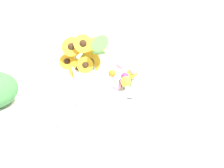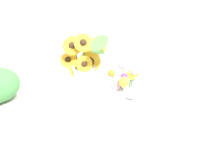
% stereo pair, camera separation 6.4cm
% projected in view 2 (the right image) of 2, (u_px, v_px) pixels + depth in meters
% --- Properties ---
extents(ground_plane, '(6.00, 6.00, 0.00)m').
position_uv_depth(ground_plane, '(121.00, 118.00, 0.92)').
color(ground_plane, silver).
extents(serving_tray, '(0.51, 0.51, 0.02)m').
position_uv_depth(serving_tray, '(112.00, 105.00, 0.98)').
color(serving_tray, silver).
rests_on(serving_tray, ground_plane).
extents(mason_jar_sunflowers, '(0.22, 0.18, 0.32)m').
position_uv_depth(mason_jar_sunflowers, '(85.00, 76.00, 0.90)').
color(mason_jar_sunflowers, silver).
rests_on(mason_jar_sunflowers, serving_tray).
extents(vase_small_center, '(0.08, 0.10, 0.18)m').
position_uv_depth(vase_small_center, '(118.00, 94.00, 0.88)').
color(vase_small_center, white).
rests_on(vase_small_center, serving_tray).
extents(vase_bulb_right, '(0.10, 0.09, 0.18)m').
position_uv_depth(vase_bulb_right, '(130.00, 83.00, 0.96)').
color(vase_bulb_right, white).
rests_on(vase_bulb_right, serving_tray).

